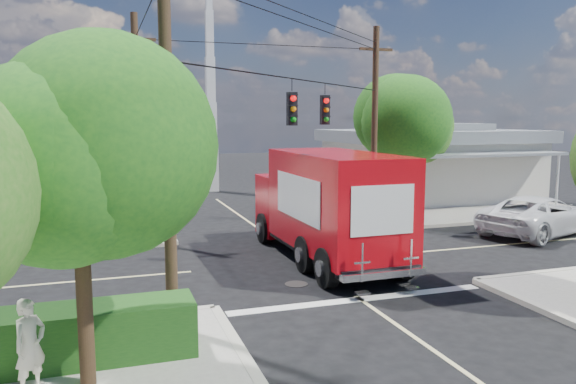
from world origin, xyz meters
name	(u,v)px	position (x,y,z in m)	size (l,w,h in m)	color
ground	(306,262)	(0.00, 0.00, 0.00)	(120.00, 120.00, 0.00)	black
sidewalk_ne	(415,201)	(10.88, 10.88, 0.07)	(14.12, 14.12, 0.14)	#9B968C
sidewalk_nw	(9,223)	(-10.88, 10.88, 0.07)	(14.12, 14.12, 0.14)	#9B968C
road_markings	(322,273)	(0.00, -1.47, 0.01)	(32.00, 32.00, 0.01)	beige
building_ne	(430,161)	(12.50, 11.97, 2.32)	(11.80, 10.20, 4.50)	beige
radio_tower	(211,108)	(0.50, 20.00, 5.64)	(0.80, 0.80, 17.00)	silver
tree_sw_front	(78,155)	(-6.99, -7.54, 4.33)	(3.88, 3.78, 6.03)	#422D1C
tree_ne_front	(397,122)	(7.21, 6.76, 4.77)	(4.21, 4.14, 6.66)	#422D1C
tree_ne_back	(419,132)	(9.81, 8.96, 4.19)	(3.77, 3.66, 5.82)	#422D1C
palm_nw_front	(77,116)	(-7.50, 7.50, 5.04)	(3.01, 3.08, 5.59)	#422D1C
palm_nw_back	(30,125)	(-9.50, 9.00, 4.67)	(3.01, 3.08, 5.19)	#422D1C
utility_poles	(249,126)	(-1.58, 1.60, 4.67)	(12.00, 10.68, 9.00)	#473321
picket_fence	(49,325)	(-7.80, -5.60, 0.68)	(5.94, 0.06, 1.00)	silver
hedge_sw	(34,340)	(-8.00, -6.40, 0.69)	(6.20, 1.20, 1.10)	#184416
vending_boxes	(387,207)	(6.50, 6.20, 0.69)	(1.90, 0.50, 1.10)	#B12720
delivery_truck	(326,206)	(0.74, 0.00, 1.94)	(2.97, 8.90, 3.82)	black
parked_car	(539,215)	(11.06, 1.19, 0.84)	(2.78, 6.02, 1.67)	silver
pedestrian	(30,346)	(-7.93, -7.50, 0.99)	(0.62, 0.41, 1.71)	beige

